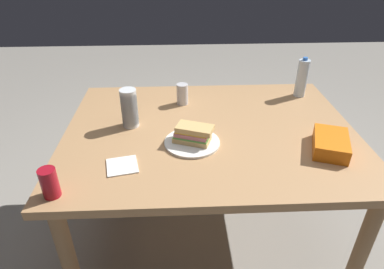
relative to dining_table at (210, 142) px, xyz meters
name	(u,v)px	position (x,y,z in m)	size (l,w,h in m)	color
ground_plane	(207,229)	(0.00, 0.00, -0.65)	(8.00, 8.00, 0.00)	gray
dining_table	(210,142)	(0.00, 0.00, 0.00)	(1.48, 1.13, 0.73)	tan
paper_plate	(192,142)	(-0.10, -0.13, 0.09)	(0.27, 0.27, 0.01)	white
sandwich	(193,134)	(-0.10, -0.13, 0.13)	(0.20, 0.14, 0.08)	#DBB26B
soda_can_red	(49,183)	(-0.65, -0.47, 0.14)	(0.07, 0.07, 0.12)	maroon
chip_bag	(331,144)	(0.53, -0.22, 0.12)	(0.23, 0.15, 0.07)	orange
water_bottle_tall	(302,78)	(0.59, 0.38, 0.20)	(0.07, 0.07, 0.24)	silver
plastic_cup_stack	(129,108)	(-0.41, 0.06, 0.18)	(0.08, 0.08, 0.20)	silver
soda_can_silver	(182,94)	(-0.14, 0.30, 0.14)	(0.07, 0.07, 0.12)	silver
paper_napkin	(122,166)	(-0.41, -0.30, 0.08)	(0.13, 0.13, 0.01)	white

